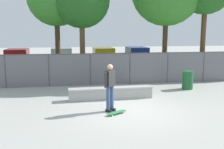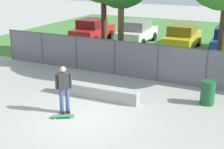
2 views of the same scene
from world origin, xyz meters
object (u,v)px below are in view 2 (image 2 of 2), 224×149
(concrete_ledge, at_px, (96,92))
(skateboarder, at_px, (64,88))
(car_white, at_px, (137,32))
(car_red, at_px, (93,30))
(skateboard, at_px, (63,116))
(trash_bin, at_px, (208,93))
(car_yellow, at_px, (182,37))

(concrete_ledge, distance_m, skateboarder, 1.99)
(concrete_ledge, height_order, car_white, car_white)
(car_red, xyz_separation_m, car_white, (3.36, 0.62, 0.00))
(skateboard, bearing_deg, trash_bin, 38.99)
(concrete_ledge, relative_size, skateboarder, 2.10)
(car_white, bearing_deg, concrete_ledge, -77.16)
(skateboard, distance_m, trash_bin, 5.75)
(concrete_ledge, xyz_separation_m, trash_bin, (4.32, 1.38, 0.21))
(skateboarder, xyz_separation_m, skateboard, (0.18, -0.41, -0.94))
(concrete_ledge, height_order, skateboard, concrete_ledge)
(concrete_ledge, height_order, car_yellow, car_yellow)
(skateboarder, distance_m, car_white, 12.63)
(concrete_ledge, xyz_separation_m, skateboard, (-0.14, -2.23, -0.20))
(trash_bin, bearing_deg, skateboard, -141.01)
(car_red, bearing_deg, concrete_ledge, -59.97)
(skateboarder, xyz_separation_m, car_yellow, (1.32, 12.12, -0.17))
(skateboarder, distance_m, car_yellow, 12.19)
(car_yellow, bearing_deg, car_white, 174.34)
(concrete_ledge, distance_m, car_yellow, 10.36)
(trash_bin, bearing_deg, concrete_ledge, -162.23)
(skateboard, height_order, car_white, car_white)
(car_red, distance_m, trash_bin, 13.29)
(car_white, relative_size, trash_bin, 4.38)
(car_white, xyz_separation_m, trash_bin, (6.74, -9.25, -0.36))
(skateboarder, relative_size, car_white, 0.43)
(car_red, relative_size, car_white, 1.00)
(car_white, bearing_deg, skateboard, -79.93)
(skateboard, bearing_deg, car_white, 100.07)
(car_red, bearing_deg, trash_bin, -40.51)
(concrete_ledge, bearing_deg, skateboarder, -100.15)
(trash_bin, bearing_deg, car_white, 126.07)
(car_red, relative_size, trash_bin, 4.38)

